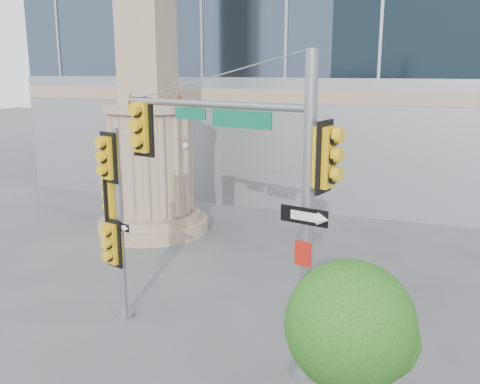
% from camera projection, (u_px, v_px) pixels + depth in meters
% --- Properties ---
extents(ground, '(120.00, 120.00, 0.00)m').
position_uv_depth(ground, '(193.00, 378.00, 11.43)').
color(ground, '#545456').
rests_on(ground, ground).
extents(monument, '(4.40, 4.40, 16.60)m').
position_uv_depth(monument, '(149.00, 92.00, 20.40)').
color(monument, tan).
rests_on(monument, ground).
extents(main_signal_pole, '(5.21, 1.65, 6.83)m').
position_uv_depth(main_signal_pole, '(256.00, 176.00, 11.30)').
color(main_signal_pole, slate).
rests_on(main_signal_pole, ground).
extents(secondary_signal_pole, '(0.86, 0.81, 5.01)m').
position_uv_depth(secondary_signal_pole, '(114.00, 210.00, 13.52)').
color(secondary_signal_pole, slate).
rests_on(secondary_signal_pole, ground).
extents(street_tree, '(2.21, 2.16, 3.44)m').
position_uv_depth(street_tree, '(352.00, 330.00, 8.77)').
color(street_tree, tan).
rests_on(street_tree, ground).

